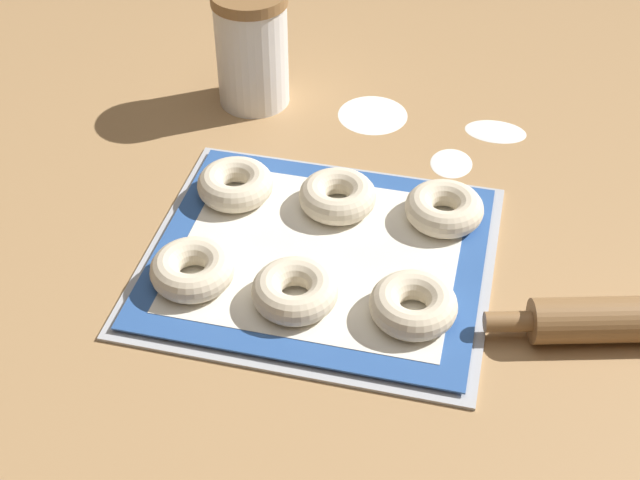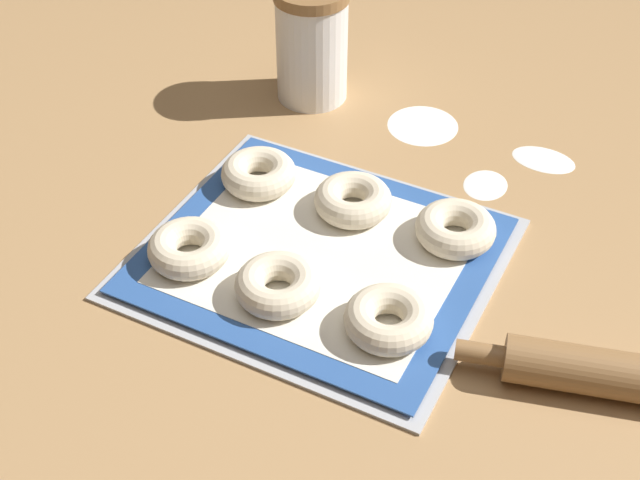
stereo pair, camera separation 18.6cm
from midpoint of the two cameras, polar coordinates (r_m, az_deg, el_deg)
ground_plane at (r=1.05m, az=4.58°, el=-1.55°), size 2.80×2.80×0.00m
baking_tray at (r=1.05m, az=5.05°, el=-1.38°), size 0.41×0.36×0.01m
baking_mat at (r=1.05m, az=5.07°, el=-1.17°), size 0.38×0.34×0.00m
bagel_front_left at (r=1.02m, az=-3.31°, el=-0.95°), size 0.10×0.10×0.03m
bagel_front_center at (r=0.98m, az=2.65°, el=-3.34°), size 0.10×0.10×0.03m
bagel_front_right at (r=0.95m, az=10.01°, el=-5.49°), size 0.10×0.10×0.03m
bagel_back_left at (r=1.13m, az=0.72°, el=3.94°), size 0.10×0.10×0.03m
bagel_back_center at (r=1.09m, az=6.99°, el=2.20°), size 0.10×0.10×0.03m
bagel_back_right at (r=1.08m, az=13.61°, el=0.32°), size 0.10×0.10×0.03m
flour_canister at (r=1.29m, az=3.67°, el=12.20°), size 0.11×0.11×0.17m
flour_patch_near at (r=1.19m, az=14.99°, el=3.13°), size 0.06×0.07×0.00m
flour_patch_far at (r=1.29m, az=10.76°, el=6.97°), size 0.10×0.10×0.00m
flour_patch_side at (r=1.26m, az=18.30°, el=4.64°), size 0.09×0.06×0.00m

